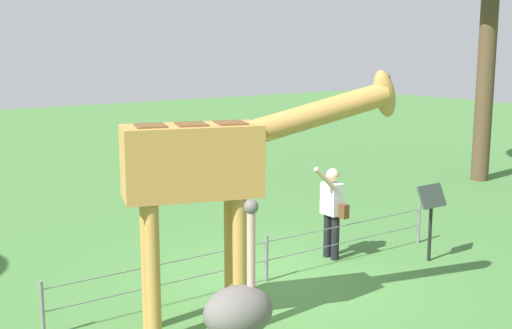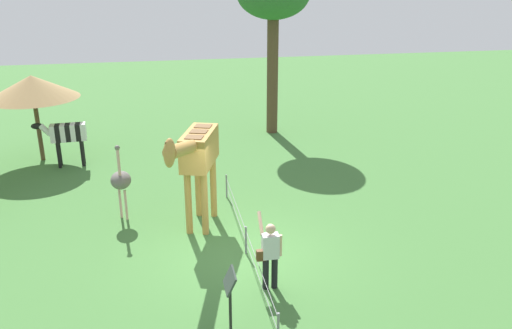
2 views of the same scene
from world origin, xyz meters
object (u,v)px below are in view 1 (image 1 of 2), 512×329
giraffe (215,168)px  ostrich (239,312)px  info_sign (431,207)px  visitor (332,208)px

giraffe → ostrich: size_ratio=1.62×
ostrich → info_sign: bearing=22.7°
ostrich → info_sign: (5.43, 2.27, -0.23)m
ostrich → visitor: bearing=38.7°
ostrich → info_sign: 5.89m
giraffe → visitor: size_ratio=2.17×
info_sign → giraffe: bearing=-177.3°
visitor → ostrich: 5.33m
giraffe → ostrich: bearing=-116.6°
info_sign → ostrich: bearing=-157.3°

